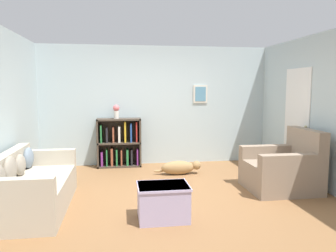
# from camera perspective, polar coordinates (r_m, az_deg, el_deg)

# --- Properties ---
(ground_plane) EXTENTS (14.00, 14.00, 0.00)m
(ground_plane) POSITION_cam_1_polar(r_m,az_deg,el_deg) (5.33, 0.64, -11.79)
(ground_plane) COLOR brown
(wall_back) EXTENTS (5.60, 0.13, 2.60)m
(wall_back) POSITION_cam_1_polar(r_m,az_deg,el_deg) (7.30, -2.12, 3.62)
(wall_back) COLOR silver
(wall_back) RESTS_ON ground_plane
(wall_right) EXTENTS (0.16, 5.00, 2.60)m
(wall_right) POSITION_cam_1_polar(r_m,az_deg,el_deg) (6.04, 25.28, 2.29)
(wall_right) COLOR silver
(wall_right) RESTS_ON ground_plane
(couch) EXTENTS (0.89, 1.89, 0.80)m
(couch) POSITION_cam_1_polar(r_m,az_deg,el_deg) (5.01, -22.84, -9.83)
(couch) COLOR #B7AD99
(couch) RESTS_ON ground_plane
(bookshelf) EXTENTS (0.93, 0.34, 1.04)m
(bookshelf) POSITION_cam_1_polar(r_m,az_deg,el_deg) (7.12, -8.49, -3.10)
(bookshelf) COLOR #42382D
(bookshelf) RESTS_ON ground_plane
(recliner_chair) EXTENTS (1.07, 0.97, 1.01)m
(recliner_chair) POSITION_cam_1_polar(r_m,az_deg,el_deg) (5.79, 19.50, -7.10)
(recliner_chair) COLOR gray
(recliner_chair) RESTS_ON ground_plane
(coffee_table) EXTENTS (0.66, 0.50, 0.45)m
(coffee_table) POSITION_cam_1_polar(r_m,az_deg,el_deg) (4.31, -0.85, -12.92)
(coffee_table) COLOR #ADA3CC
(coffee_table) RESTS_ON ground_plane
(dog) EXTENTS (0.93, 0.24, 0.27)m
(dog) POSITION_cam_1_polar(r_m,az_deg,el_deg) (6.46, 2.06, -7.22)
(dog) COLOR #9E7A4C
(dog) RESTS_ON ground_plane
(vase) EXTENTS (0.14, 0.14, 0.29)m
(vase) POSITION_cam_1_polar(r_m,az_deg,el_deg) (7.02, -9.00, 2.63)
(vase) COLOR silver
(vase) RESTS_ON bookshelf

